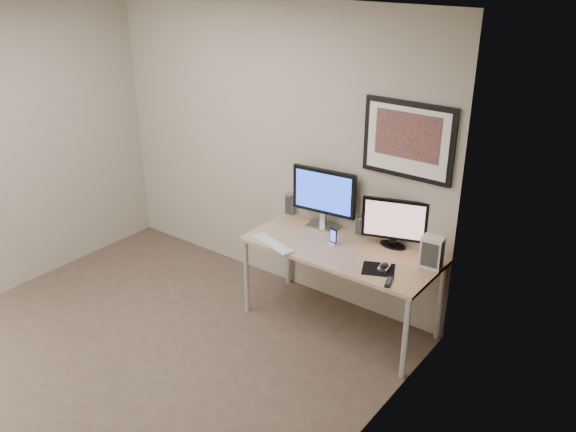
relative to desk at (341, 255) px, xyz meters
The scene contains 14 objects.
floor 1.81m from the desk, 126.53° to the right, with size 3.60×3.60×0.00m, color #49382E.
room 1.66m from the desk, 137.99° to the right, with size 3.60×3.60×3.60m.
desk is the anchor object (origin of this frame).
framed_art 1.07m from the desk, 43.46° to the left, with size 0.75×0.04×0.60m.
monitor_large 0.55m from the desk, 144.48° to the left, with size 0.58×0.22×0.53m.
monitor_tv 0.51m from the desk, 41.31° to the left, with size 0.51×0.20×0.41m.
speaker_left 0.82m from the desk, 158.20° to the left, with size 0.08×0.08×0.20m, color #A7A6AB.
speaker_right 0.34m from the desk, 90.67° to the left, with size 0.07×0.07×0.17m, color #A7A6AB.
phone_dock 0.16m from the desk, behind, with size 0.07×0.07×0.14m, color black.
keyboard 0.57m from the desk, 150.31° to the right, with size 0.46×0.12×0.02m, color silver.
mousepad 0.44m from the desk, 17.44° to the right, with size 0.24×0.22×0.00m, color black.
mouse 0.47m from the desk, 12.83° to the right, with size 0.07×0.12×0.04m, color black.
remote 0.63m from the desk, 24.72° to the right, with size 0.04×0.15×0.02m, color black.
fan_unit 0.75m from the desk, 11.97° to the left, with size 0.16×0.12×0.25m, color silver.
Camera 1 is at (3.28, -2.43, 2.99)m, focal length 38.00 mm.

